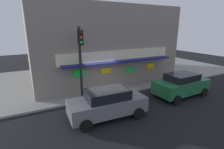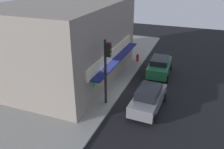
{
  "view_description": "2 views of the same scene",
  "coord_description": "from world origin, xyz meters",
  "px_view_note": "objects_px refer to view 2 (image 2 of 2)",
  "views": [
    {
      "loc": [
        -4.84,
        -10.22,
        4.9
      ],
      "look_at": [
        0.65,
        0.45,
        1.57
      ],
      "focal_mm": 27.08,
      "sensor_mm": 36.0,
      "label": 1
    },
    {
      "loc": [
        -15.35,
        -5.09,
        9.28
      ],
      "look_at": [
        0.53,
        0.96,
        1.45
      ],
      "focal_mm": 37.19,
      "sensor_mm": 36.0,
      "label": 2
    }
  ],
  "objects_px": {
    "traffic_light": "(107,64)",
    "potted_plant_by_doorway": "(77,94)",
    "parked_car_green": "(159,66)",
    "trash_can": "(111,73)",
    "fire_hydrant": "(138,58)",
    "pedestrian": "(119,61)",
    "parked_car_grey": "(148,98)"
  },
  "relations": [
    {
      "from": "traffic_light",
      "to": "parked_car_green",
      "type": "relative_size",
      "value": 1.15
    },
    {
      "from": "trash_can",
      "to": "parked_car_green",
      "type": "height_order",
      "value": "parked_car_green"
    },
    {
      "from": "fire_hydrant",
      "to": "potted_plant_by_doorway",
      "type": "distance_m",
      "value": 9.75
    },
    {
      "from": "fire_hydrant",
      "to": "pedestrian",
      "type": "xyz_separation_m",
      "value": [
        -3.01,
        1.1,
        0.57
      ]
    },
    {
      "from": "trash_can",
      "to": "traffic_light",
      "type": "bearing_deg",
      "value": -162.42
    },
    {
      "from": "potted_plant_by_doorway",
      "to": "parked_car_green",
      "type": "height_order",
      "value": "parked_car_green"
    },
    {
      "from": "parked_car_green",
      "to": "parked_car_grey",
      "type": "height_order",
      "value": "parked_car_green"
    },
    {
      "from": "potted_plant_by_doorway",
      "to": "parked_car_grey",
      "type": "relative_size",
      "value": 0.22
    },
    {
      "from": "fire_hydrant",
      "to": "parked_car_green",
      "type": "bearing_deg",
      "value": -130.7
    },
    {
      "from": "fire_hydrant",
      "to": "parked_car_grey",
      "type": "distance_m",
      "value": 9.09
    },
    {
      "from": "pedestrian",
      "to": "parked_car_grey",
      "type": "distance_m",
      "value": 6.94
    },
    {
      "from": "traffic_light",
      "to": "trash_can",
      "type": "height_order",
      "value": "traffic_light"
    },
    {
      "from": "traffic_light",
      "to": "parked_car_grey",
      "type": "distance_m",
      "value": 3.83
    },
    {
      "from": "trash_can",
      "to": "potted_plant_by_doorway",
      "type": "height_order",
      "value": "potted_plant_by_doorway"
    },
    {
      "from": "traffic_light",
      "to": "potted_plant_by_doorway",
      "type": "relative_size",
      "value": 5.07
    },
    {
      "from": "pedestrian",
      "to": "traffic_light",
      "type": "bearing_deg",
      "value": -168.53
    },
    {
      "from": "fire_hydrant",
      "to": "potted_plant_by_doorway",
      "type": "bearing_deg",
      "value": 167.16
    },
    {
      "from": "pedestrian",
      "to": "parked_car_grey",
      "type": "relative_size",
      "value": 0.41
    },
    {
      "from": "parked_car_grey",
      "to": "pedestrian",
      "type": "bearing_deg",
      "value": 37.02
    },
    {
      "from": "traffic_light",
      "to": "parked_car_green",
      "type": "distance_m",
      "value": 7.57
    },
    {
      "from": "traffic_light",
      "to": "potted_plant_by_doorway",
      "type": "xyz_separation_m",
      "value": [
        -0.44,
        2.3,
        -2.6
      ]
    },
    {
      "from": "fire_hydrant",
      "to": "potted_plant_by_doorway",
      "type": "height_order",
      "value": "potted_plant_by_doorway"
    },
    {
      "from": "parked_car_green",
      "to": "trash_can",
      "type": "bearing_deg",
      "value": 122.22
    },
    {
      "from": "parked_car_green",
      "to": "parked_car_grey",
      "type": "relative_size",
      "value": 0.97
    },
    {
      "from": "potted_plant_by_doorway",
      "to": "trash_can",
      "type": "bearing_deg",
      "value": -11.73
    },
    {
      "from": "trash_can",
      "to": "parked_car_green",
      "type": "bearing_deg",
      "value": -57.78
    },
    {
      "from": "fire_hydrant",
      "to": "parked_car_grey",
      "type": "bearing_deg",
      "value": -160.18
    },
    {
      "from": "traffic_light",
      "to": "pedestrian",
      "type": "distance_m",
      "value": 6.54
    },
    {
      "from": "traffic_light",
      "to": "trash_can",
      "type": "distance_m",
      "value": 5.15
    },
    {
      "from": "traffic_light",
      "to": "parked_car_grey",
      "type": "xyz_separation_m",
      "value": [
        0.52,
        -2.95,
        -2.4
      ]
    },
    {
      "from": "traffic_light",
      "to": "fire_hydrant",
      "type": "distance_m",
      "value": 9.46
    },
    {
      "from": "traffic_light",
      "to": "trash_can",
      "type": "relative_size",
      "value": 5.22
    }
  ]
}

